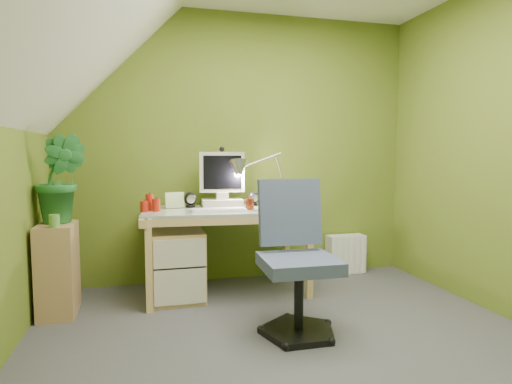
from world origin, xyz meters
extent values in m
cube|color=#46464B|center=(0.00, 0.00, -0.01)|extent=(3.20, 3.20, 0.01)
cube|color=olive|center=(0.00, 1.60, 1.20)|extent=(3.20, 0.01, 2.40)
cube|color=white|center=(-1.00, 0.00, 1.85)|extent=(1.10, 3.20, 1.10)
cube|color=white|center=(-0.29, 1.04, 0.71)|extent=(0.42, 0.14, 0.02)
cube|color=#C25D1E|center=(0.17, 1.04, 0.71)|extent=(0.28, 0.22, 0.01)
ellipsoid|color=silver|center=(0.17, 1.04, 0.72)|extent=(0.13, 0.10, 0.04)
cylinder|color=maroon|center=(-0.03, 1.10, 0.75)|extent=(0.07, 0.07, 0.09)
cube|color=red|center=(0.21, 1.30, 0.76)|extent=(0.14, 0.03, 0.12)
cube|color=navy|center=(0.35, 1.34, 0.76)|extent=(0.12, 0.08, 0.11)
cube|color=#B8CA8B|center=(-0.61, 1.32, 0.77)|extent=(0.15, 0.04, 0.13)
cube|color=tan|center=(-1.45, 1.01, 0.33)|extent=(0.24, 0.37, 0.65)
imported|color=#22662A|center=(-1.42, 1.06, 0.97)|extent=(0.39, 0.33, 0.63)
cylinder|color=#609E42|center=(-1.43, 0.86, 0.70)|extent=(0.07, 0.07, 0.09)
cube|color=silver|center=(1.02, 1.50, 0.18)|extent=(0.37, 0.16, 0.37)
camera|label=1|loc=(-0.82, -2.21, 1.15)|focal=30.00mm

